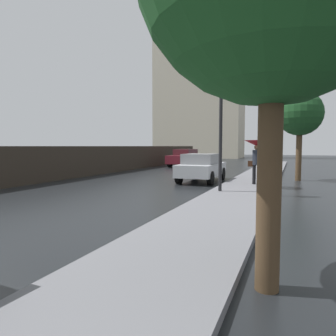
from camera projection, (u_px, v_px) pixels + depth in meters
sidewalk_strip at (177, 250)px, 4.97m from camera, size 2.20×60.00×0.14m
car_silver_near_kerb at (202, 167)px, 15.07m from camera, size 1.75×3.82×1.38m
car_maroon_mid_road at (185, 158)px, 26.21m from camera, size 1.99×4.53×1.49m
pedestrian_with_umbrella_near at (257, 149)px, 12.85m from camera, size 1.05×1.05×1.86m
traffic_light at (221, 101)px, 10.75m from camera, size 0.26×0.39×4.64m
street_tree_near at (300, 114)px, 15.32m from camera, size 2.25×2.25×4.53m
distant_tower at (200, 91)px, 46.68m from camera, size 12.92×7.24×20.46m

